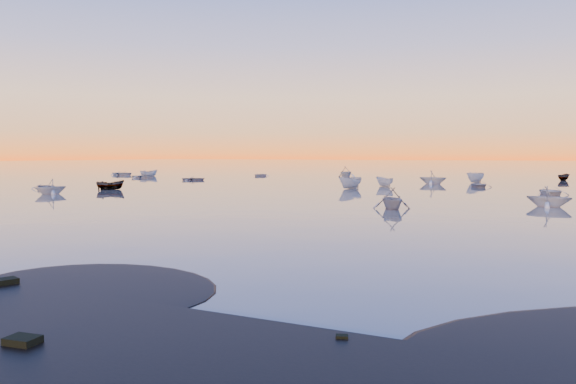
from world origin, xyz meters
The scene contains 4 objects.
ground centered at (0.00, 100.00, 0.00)m, with size 600.00×600.00×0.00m, color slate.
moored_fleet centered at (0.00, 53.00, 0.00)m, with size 124.00×58.00×1.20m, color silver, non-canonical shape.
boat_near_left centered at (-31.82, 31.45, 0.00)m, with size 3.78×1.58×0.95m, color gray.
boat_near_right centered at (11.05, 26.00, 0.00)m, with size 3.50×1.57×1.22m, color gray.
Camera 1 is at (22.48, -14.68, 4.04)m, focal length 35.00 mm.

